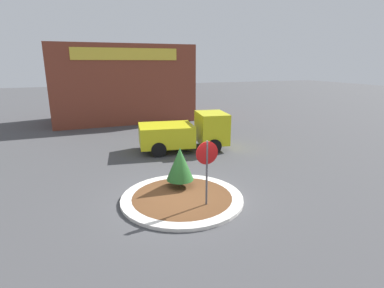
% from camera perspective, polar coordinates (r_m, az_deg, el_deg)
% --- Properties ---
extents(ground_plane, '(120.00, 120.00, 0.00)m').
position_cam_1_polar(ground_plane, '(11.43, -1.90, -10.51)').
color(ground_plane, '#474749').
extents(traffic_island, '(4.56, 4.56, 0.13)m').
position_cam_1_polar(traffic_island, '(11.40, -1.90, -10.22)').
color(traffic_island, silver).
rests_on(traffic_island, ground_plane).
extents(stop_sign, '(0.80, 0.07, 2.44)m').
position_cam_1_polar(stop_sign, '(10.20, 2.85, -3.36)').
color(stop_sign, '#4C4C51').
rests_on(stop_sign, ground_plane).
extents(island_shrub, '(1.09, 1.09, 1.62)m').
position_cam_1_polar(island_shrub, '(11.90, -2.31, -3.80)').
color(island_shrub, brown).
rests_on(island_shrub, traffic_island).
extents(utility_truck, '(5.32, 3.02, 2.14)m').
position_cam_1_polar(utility_truck, '(17.38, -1.12, 2.27)').
color(utility_truck, gold).
rests_on(utility_truck, ground_plane).
extents(storefront_building, '(11.53, 6.07, 6.39)m').
position_cam_1_polar(storefront_building, '(27.43, -13.19, 11.21)').
color(storefront_building, brown).
rests_on(storefront_building, ground_plane).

